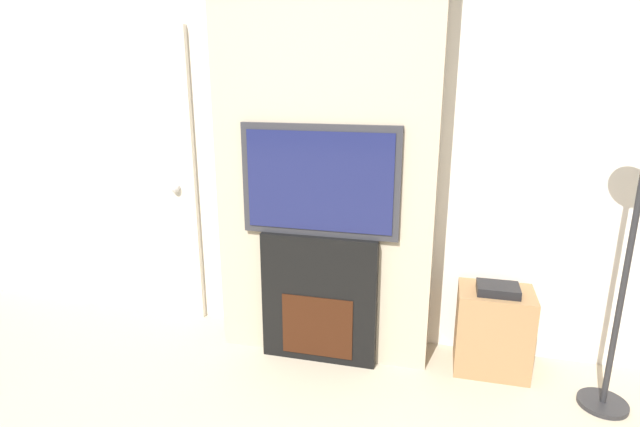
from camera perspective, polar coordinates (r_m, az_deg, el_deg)
wall_back at (r=3.11m, az=1.62°, el=9.38°), size 6.00×0.06×2.70m
chimney_breast at (r=2.92m, az=0.79°, el=8.98°), size 1.28×0.32×2.70m
fireplace at (r=3.04m, az=-0.01°, el=-9.61°), size 0.69×0.15×0.79m
television at (r=2.80m, az=-0.02°, el=3.75°), size 0.91×0.07×0.64m
floor_lamp at (r=2.77m, az=32.67°, el=1.54°), size 0.25×0.25×1.65m
media_stand at (r=3.15m, az=19.17°, el=-12.37°), size 0.42×0.31×0.55m
entry_door at (r=3.67m, az=-20.14°, el=3.75°), size 0.88×0.09×1.99m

